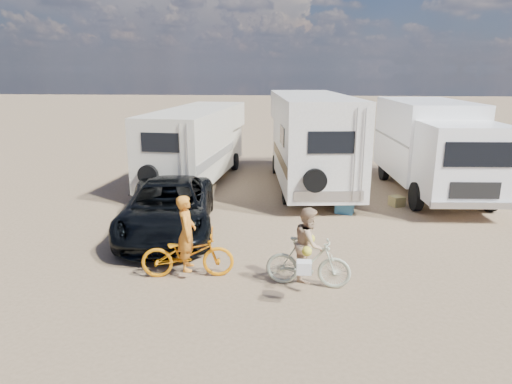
# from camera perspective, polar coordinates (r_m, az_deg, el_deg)

# --- Properties ---
(ground) EXTENTS (140.00, 140.00, 0.00)m
(ground) POSITION_cam_1_polar(r_m,az_deg,el_deg) (10.98, 9.29, -8.56)
(ground) COLOR #8F7455
(ground) RESTS_ON ground
(rv_main) EXTENTS (3.37, 7.91, 3.48)m
(rv_main) POSITION_cam_1_polar(r_m,az_deg,el_deg) (17.26, 6.90, 6.28)
(rv_main) COLOR silver
(rv_main) RESTS_ON ground
(rv_left) EXTENTS (2.95, 7.86, 2.90)m
(rv_left) POSITION_cam_1_polar(r_m,az_deg,el_deg) (18.25, -7.44, 5.82)
(rv_left) COLOR white
(rv_left) RESTS_ON ground
(box_truck) EXTENTS (2.99, 7.08, 3.27)m
(box_truck) POSITION_cam_1_polar(r_m,az_deg,el_deg) (17.39, 21.50, 5.05)
(box_truck) COLOR white
(box_truck) RESTS_ON ground
(dark_suv) EXTENTS (3.16, 5.47, 1.43)m
(dark_suv) POSITION_cam_1_polar(r_m,az_deg,el_deg) (12.67, -11.00, -1.91)
(dark_suv) COLOR black
(dark_suv) RESTS_ON ground
(bike_man) EXTENTS (2.07, 0.95, 1.05)m
(bike_man) POSITION_cam_1_polar(r_m,az_deg,el_deg) (9.99, -8.62, -7.72)
(bike_man) COLOR orange
(bike_man) RESTS_ON ground
(bike_woman) EXTENTS (1.82, 0.72, 1.06)m
(bike_woman) POSITION_cam_1_polar(r_m,az_deg,el_deg) (9.52, 6.59, -8.79)
(bike_woman) COLOR #AFB99B
(bike_woman) RESTS_ON ground
(rider_man) EXTENTS (0.47, 0.65, 1.66)m
(rider_man) POSITION_cam_1_polar(r_m,az_deg,el_deg) (9.87, -8.69, -6.10)
(rider_man) COLOR orange
(rider_man) RESTS_ON ground
(rider_woman) EXTENTS (0.67, 0.81, 1.53)m
(rider_woman) POSITION_cam_1_polar(r_m,az_deg,el_deg) (9.43, 6.63, -7.49)
(rider_woman) COLOR tan
(rider_woman) RESTS_ON ground
(bike_parked) EXTENTS (1.60, 1.32, 0.82)m
(bike_parked) POSITION_cam_1_polar(r_m,az_deg,el_deg) (17.37, 22.90, 0.75)
(bike_parked) COLOR #272926
(bike_parked) RESTS_ON ground
(cooler) EXTENTS (0.64, 0.54, 0.44)m
(cooler) POSITION_cam_1_polar(r_m,az_deg,el_deg) (14.50, 11.11, -1.79)
(cooler) COLOR teal
(cooler) RESTS_ON ground
(crate) EXTENTS (0.53, 0.53, 0.33)m
(crate) POSITION_cam_1_polar(r_m,az_deg,el_deg) (15.71, 17.33, -1.10)
(crate) COLOR olive
(crate) RESTS_ON ground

